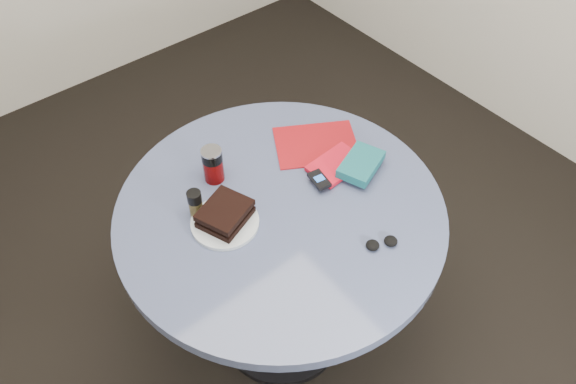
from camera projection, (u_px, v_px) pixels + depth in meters
ground at (282, 328)px, 2.25m from camera, size 4.00×4.00×0.00m
table at (281, 240)px, 1.81m from camera, size 1.00×1.00×0.75m
plate at (225, 222)px, 1.64m from camera, size 0.25×0.25×0.01m
sandwich at (225, 214)px, 1.62m from camera, size 0.18×0.16×0.05m
soda_can at (213, 165)px, 1.72m from camera, size 0.08×0.08×0.12m
pepper_grinder at (195, 204)px, 1.63m from camera, size 0.05×0.05×0.10m
magazine at (316, 144)px, 1.87m from camera, size 0.33×0.31×0.00m
red_book at (336, 165)px, 1.79m from camera, size 0.18×0.13×0.01m
novel at (361, 164)px, 1.76m from camera, size 0.18×0.15×0.03m
mp3_player at (319, 180)px, 1.73m from camera, size 0.06×0.08×0.01m
headphones at (382, 243)px, 1.59m from camera, size 0.10×0.07×0.02m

